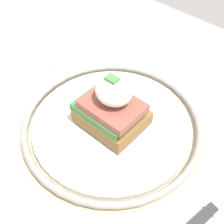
{
  "coord_description": "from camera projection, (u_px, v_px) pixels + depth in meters",
  "views": [
    {
      "loc": [
        0.15,
        -0.2,
        1.1
      ],
      "look_at": [
        -0.04,
        0.01,
        0.78
      ],
      "focal_mm": 50.0,
      "sensor_mm": 36.0,
      "label": 1
    }
  ],
  "objects": [
    {
      "name": "plate",
      "position": [
        112.0,
        125.0,
        0.45
      ],
      "size": [
        0.26,
        0.26,
        0.02
      ],
      "color": "silver",
      "rests_on": "dining_table"
    },
    {
      "name": "dining_table",
      "position": [
        124.0,
        190.0,
        0.52
      ],
      "size": [
        1.03,
        0.71,
        0.74
      ],
      "color": "#C6B28E",
      "rests_on": "ground_plane"
    },
    {
      "name": "knife",
      "position": [
        213.0,
        208.0,
        0.37
      ],
      "size": [
        0.04,
        0.18,
        0.01
      ],
      "color": "#2D2D2D",
      "rests_on": "dining_table"
    },
    {
      "name": "fork",
      "position": [
        37.0,
        71.0,
        0.54
      ],
      "size": [
        0.03,
        0.14,
        0.0
      ],
      "color": "silver",
      "rests_on": "dining_table"
    },
    {
      "name": "sandwich",
      "position": [
        112.0,
        107.0,
        0.42
      ],
      "size": [
        0.11,
        0.07,
        0.08
      ],
      "color": "olive",
      "rests_on": "plate"
    }
  ]
}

